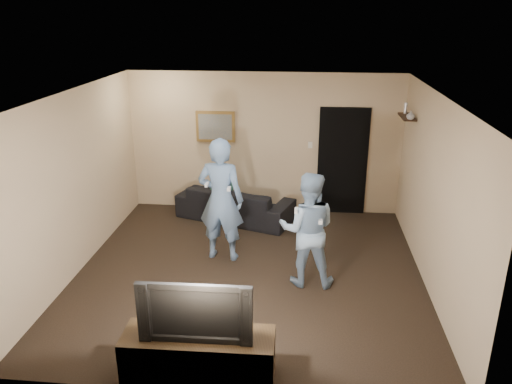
# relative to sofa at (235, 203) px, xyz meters

# --- Properties ---
(ground) EXTENTS (5.00, 5.00, 0.00)m
(ground) POSITION_rel_sofa_xyz_m (0.48, -1.96, -0.30)
(ground) COLOR black
(ground) RESTS_ON ground
(ceiling) EXTENTS (5.00, 5.00, 0.04)m
(ceiling) POSITION_rel_sofa_xyz_m (0.48, -1.96, 2.30)
(ceiling) COLOR silver
(ceiling) RESTS_ON wall_back
(wall_back) EXTENTS (5.00, 0.04, 2.60)m
(wall_back) POSITION_rel_sofa_xyz_m (0.48, 0.54, 1.00)
(wall_back) COLOR tan
(wall_back) RESTS_ON ground
(wall_front) EXTENTS (5.00, 0.04, 2.60)m
(wall_front) POSITION_rel_sofa_xyz_m (0.48, -4.46, 1.00)
(wall_front) COLOR tan
(wall_front) RESTS_ON ground
(wall_left) EXTENTS (0.04, 5.00, 2.60)m
(wall_left) POSITION_rel_sofa_xyz_m (-2.02, -1.96, 1.00)
(wall_left) COLOR tan
(wall_left) RESTS_ON ground
(wall_right) EXTENTS (0.04, 5.00, 2.60)m
(wall_right) POSITION_rel_sofa_xyz_m (2.98, -1.96, 1.00)
(wall_right) COLOR tan
(wall_right) RESTS_ON ground
(sofa) EXTENTS (2.24, 1.43, 0.61)m
(sofa) POSITION_rel_sofa_xyz_m (0.00, 0.00, 0.00)
(sofa) COLOR black
(sofa) RESTS_ON ground
(throw_pillow) EXTENTS (0.44, 0.24, 0.42)m
(throw_pillow) POSITION_rel_sofa_xyz_m (-0.25, 0.00, 0.18)
(throw_pillow) COLOR #174539
(throw_pillow) RESTS_ON sofa
(painting_frame) EXTENTS (0.72, 0.05, 0.57)m
(painting_frame) POSITION_rel_sofa_xyz_m (-0.42, 0.52, 1.30)
(painting_frame) COLOR olive
(painting_frame) RESTS_ON wall_back
(painting_canvas) EXTENTS (0.62, 0.01, 0.47)m
(painting_canvas) POSITION_rel_sofa_xyz_m (-0.42, 0.49, 1.30)
(painting_canvas) COLOR slate
(painting_canvas) RESTS_ON painting_frame
(doorway) EXTENTS (0.90, 0.06, 2.00)m
(doorway) POSITION_rel_sofa_xyz_m (1.93, 0.51, 0.70)
(doorway) COLOR black
(doorway) RESTS_ON ground
(light_switch) EXTENTS (0.08, 0.02, 0.12)m
(light_switch) POSITION_rel_sofa_xyz_m (1.33, 0.52, 1.00)
(light_switch) COLOR silver
(light_switch) RESTS_ON wall_back
(wall_shelf) EXTENTS (0.20, 0.60, 0.03)m
(wall_shelf) POSITION_rel_sofa_xyz_m (2.87, -0.16, 1.69)
(wall_shelf) COLOR black
(wall_shelf) RESTS_ON wall_right
(shelf_vase) EXTENTS (0.16, 0.16, 0.14)m
(shelf_vase) POSITION_rel_sofa_xyz_m (2.87, -0.43, 1.77)
(shelf_vase) COLOR #A5A5AA
(shelf_vase) RESTS_ON wall_shelf
(shelf_figurine) EXTENTS (0.06, 0.06, 0.18)m
(shelf_figurine) POSITION_rel_sofa_xyz_m (2.87, 0.02, 1.79)
(shelf_figurine) COLOR silver
(shelf_figurine) RESTS_ON wall_shelf
(tv_console) EXTENTS (1.57, 0.53, 0.56)m
(tv_console) POSITION_rel_sofa_xyz_m (0.22, -4.23, -0.05)
(tv_console) COLOR black
(tv_console) RESTS_ON ground
(television) EXTENTS (1.14, 0.17, 0.66)m
(television) POSITION_rel_sofa_xyz_m (0.22, -4.23, 0.55)
(television) COLOR black
(television) RESTS_ON tv_console
(wii_player_left) EXTENTS (0.75, 0.56, 1.91)m
(wii_player_left) POSITION_rel_sofa_xyz_m (0.01, -1.52, 0.65)
(wii_player_left) COLOR #6586B0
(wii_player_left) RESTS_ON ground
(wii_player_right) EXTENTS (0.80, 0.63, 1.63)m
(wii_player_right) POSITION_rel_sofa_xyz_m (1.31, -2.15, 0.51)
(wii_player_right) COLOR #85A3C1
(wii_player_right) RESTS_ON ground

